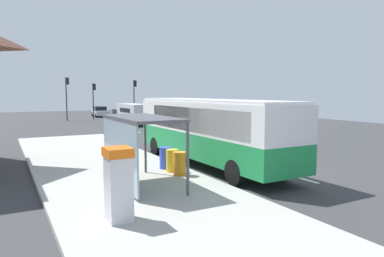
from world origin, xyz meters
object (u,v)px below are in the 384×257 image
at_px(bus_shelter, 134,133).
at_px(traffic_light_far_side, 67,92).
at_px(sedan_near, 100,111).
at_px(white_van, 134,113).
at_px(recycling_bin_yellow, 172,161).
at_px(bus, 208,128).
at_px(recycling_bin_orange, 180,163).
at_px(traffic_light_median, 94,95).
at_px(traffic_light_near_side, 135,93).
at_px(recycling_bin_blue, 165,158).
at_px(ticket_machine, 119,183).
at_px(sedan_far, 122,115).

bearing_deg(bus_shelter, traffic_light_far_side, 84.54).
distance_m(sedan_near, bus_shelter, 41.07).
distance_m(white_van, sedan_near, 15.32).
distance_m(sedan_near, traffic_light_far_side, 8.23).
bearing_deg(recycling_bin_yellow, sedan_near, 80.44).
distance_m(bus, bus_shelter, 5.40).
distance_m(sedan_near, recycling_bin_orange, 39.85).
height_order(bus, white_van, bus).
bearing_deg(traffic_light_far_side, traffic_light_median, 12.85).
bearing_deg(traffic_light_median, traffic_light_near_side, -17.44).
bearing_deg(sedan_near, traffic_light_median, -111.90).
xyz_separation_m(bus, recycling_bin_orange, (-2.49, -1.84, -1.19)).
bearing_deg(white_van, sedan_near, 89.61).
height_order(recycling_bin_yellow, traffic_light_far_side, traffic_light_far_side).
relative_size(bus, recycling_bin_blue, 11.61).
distance_m(ticket_machine, bus_shelter, 3.51).
bearing_deg(traffic_light_median, bus, -93.69).
relative_size(bus, recycling_bin_yellow, 11.61).
bearing_deg(sedan_near, recycling_bin_blue, -99.73).
height_order(sedan_near, ticket_machine, ticket_machine).
bearing_deg(sedan_far, recycling_bin_orange, -102.79).
distance_m(recycling_bin_orange, traffic_light_far_side, 33.93).
bearing_deg(traffic_light_near_side, recycling_bin_yellow, -106.72).
xyz_separation_m(recycling_bin_orange, traffic_light_near_side, (9.70, 32.98, 2.82)).
bearing_deg(recycling_bin_blue, traffic_light_near_side, 72.93).
relative_size(white_van, recycling_bin_blue, 5.55).
xyz_separation_m(traffic_light_near_side, bus_shelter, (-11.91, -33.78, -1.38)).
bearing_deg(white_van, ticket_machine, -109.93).
bearing_deg(bus_shelter, sedan_near, 77.74).
bearing_deg(traffic_light_near_side, traffic_light_median, 162.56).
bearing_deg(white_van, traffic_light_near_side, 69.84).
relative_size(white_van, ticket_machine, 2.72).
relative_size(sedan_far, bus_shelter, 1.11).
bearing_deg(white_van, recycling_bin_orange, -104.93).
relative_size(bus, traffic_light_far_side, 2.02).
distance_m(traffic_light_far_side, bus_shelter, 34.78).
distance_m(sedan_far, traffic_light_far_side, 7.97).
xyz_separation_m(recycling_bin_blue, traffic_light_far_side, (1.09, 32.38, 2.95)).
distance_m(recycling_bin_orange, recycling_bin_yellow, 0.70).
height_order(white_van, traffic_light_far_side, traffic_light_far_side).
relative_size(recycling_bin_blue, traffic_light_far_side, 0.17).
distance_m(white_van, recycling_bin_orange, 24.85).
xyz_separation_m(recycling_bin_orange, recycling_bin_yellow, (0.00, 0.70, 0.00)).
height_order(recycling_bin_yellow, traffic_light_median, traffic_light_median).
bearing_deg(recycling_bin_orange, traffic_light_far_side, 88.14).
bearing_deg(traffic_light_median, bus_shelter, -100.90).
bearing_deg(recycling_bin_blue, ticket_machine, -125.20).
height_order(recycling_bin_orange, traffic_light_near_side, traffic_light_near_side).
relative_size(sedan_near, recycling_bin_yellow, 4.72).
bearing_deg(recycling_bin_orange, traffic_light_near_side, 73.62).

